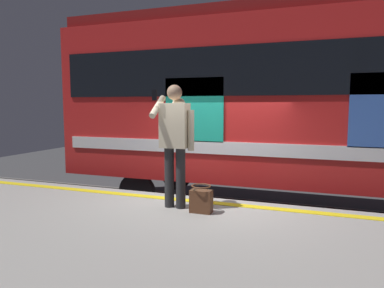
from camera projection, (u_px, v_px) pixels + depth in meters
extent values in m
plane|color=#3D3D3F|center=(205.00, 253.00, 5.98)|extent=(25.01, 25.01, 0.00)
cube|color=yellow|center=(199.00, 201.00, 5.59)|extent=(15.69, 0.16, 0.01)
cube|color=slate|center=(229.00, 220.00, 7.48)|extent=(20.82, 0.08, 0.16)
cube|color=slate|center=(243.00, 202.00, 8.82)|extent=(20.82, 0.08, 0.16)
cube|color=red|center=(290.00, 102.00, 7.51)|extent=(9.34, 2.75, 3.14)
cube|color=maroon|center=(292.00, 19.00, 7.33)|extent=(9.15, 2.53, 0.24)
cube|color=black|center=(284.00, 69.00, 6.16)|extent=(8.87, 0.03, 0.90)
cube|color=silver|center=(282.00, 151.00, 6.31)|extent=(8.87, 0.03, 0.24)
cube|color=#19A58C|center=(194.00, 110.00, 6.78)|extent=(1.16, 0.02, 1.21)
cylinder|color=black|center=(137.00, 193.00, 7.73)|extent=(0.84, 0.12, 0.84)
cylinder|color=black|center=(176.00, 174.00, 9.79)|extent=(0.84, 0.12, 0.84)
cylinder|color=#262628|center=(181.00, 178.00, 5.22)|extent=(0.14, 0.14, 0.88)
cylinder|color=#262628|center=(169.00, 177.00, 5.28)|extent=(0.14, 0.14, 0.88)
cube|color=beige|center=(175.00, 126.00, 5.16)|extent=(0.40, 0.24, 0.64)
sphere|color=beige|center=(179.00, 105.00, 5.28)|extent=(0.20, 0.20, 0.20)
sphere|color=tan|center=(175.00, 93.00, 5.11)|extent=(0.22, 0.22, 0.22)
cylinder|color=beige|center=(191.00, 130.00, 5.09)|extent=(0.09, 0.09, 0.58)
cylinder|color=beige|center=(158.00, 107.00, 5.14)|extent=(0.09, 0.42, 0.33)
cube|color=black|center=(154.00, 95.00, 5.03)|extent=(0.07, 0.02, 0.15)
cube|color=#59331E|center=(201.00, 201.00, 5.02)|extent=(0.30, 0.17, 0.32)
torus|color=#59331E|center=(201.00, 186.00, 5.00)|extent=(0.28, 0.28, 0.02)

